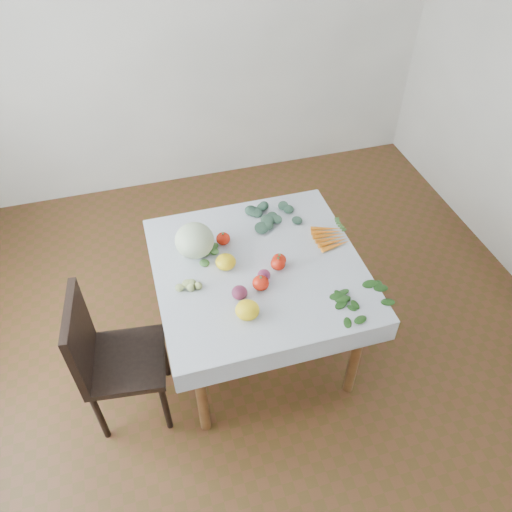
{
  "coord_description": "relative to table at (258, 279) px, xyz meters",
  "views": [
    {
      "loc": [
        -0.54,
        -1.83,
        2.7
      ],
      "look_at": [
        -0.01,
        0.02,
        0.82
      ],
      "focal_mm": 35.0,
      "sensor_mm": 36.0,
      "label": 1
    }
  ],
  "objects": [
    {
      "name": "cabbage",
      "position": [
        -0.31,
        0.19,
        0.2
      ],
      "size": [
        0.28,
        0.28,
        0.19
      ],
      "primitive_type": "ellipsoid",
      "rotation": [
        0.0,
        0.0,
        -0.34
      ],
      "color": "beige",
      "rests_on": "tablecloth"
    },
    {
      "name": "tomato_b",
      "position": [
        0.1,
        -0.04,
        0.14
      ],
      "size": [
        0.11,
        0.11,
        0.07
      ],
      "primitive_type": "ellipsoid",
      "rotation": [
        0.0,
        0.0,
        -0.43
      ],
      "color": "red",
      "rests_on": "tablecloth"
    },
    {
      "name": "tomatillo_cluster",
      "position": [
        -0.39,
        -0.06,
        0.12
      ],
      "size": [
        0.14,
        0.1,
        0.04
      ],
      "color": "#AAC270",
      "rests_on": "tablecloth"
    },
    {
      "name": "tomato_c",
      "position": [
        0.11,
        -0.02,
        0.14
      ],
      "size": [
        0.1,
        0.1,
        0.07
      ],
      "primitive_type": "ellipsoid",
      "rotation": [
        0.0,
        0.0,
        0.44
      ],
      "color": "red",
      "rests_on": "tablecloth"
    },
    {
      "name": "onion_b",
      "position": [
        -0.16,
        -0.19,
        0.14
      ],
      "size": [
        0.11,
        0.11,
        0.07
      ],
      "primitive_type": "ellipsoid",
      "rotation": [
        0.0,
        0.0,
        0.4
      ],
      "color": "#611B40",
      "rests_on": "tablecloth"
    },
    {
      "name": "chair",
      "position": [
        -0.87,
        -0.18,
        -0.13
      ],
      "size": [
        0.46,
        0.46,
        0.91
      ],
      "color": "black",
      "rests_on": "ground"
    },
    {
      "name": "dill_bunch",
      "position": [
        -0.31,
        0.16,
        0.11
      ],
      "size": [
        0.24,
        0.18,
        0.03
      ],
      "color": "#48843C",
      "rests_on": "tablecloth"
    },
    {
      "name": "onion_a",
      "position": [
        -0.0,
        -0.1,
        0.13
      ],
      "size": [
        0.09,
        0.09,
        0.06
      ],
      "primitive_type": "ellipsoid",
      "rotation": [
        0.0,
        0.0,
        -0.27
      ],
      "color": "#611B40",
      "rests_on": "tablecloth"
    },
    {
      "name": "kale_bunch",
      "position": [
        0.18,
        0.39,
        0.12
      ],
      "size": [
        0.32,
        0.28,
        0.04
      ],
      "color": "#365948",
      "rests_on": "tablecloth"
    },
    {
      "name": "tomato_d",
      "position": [
        -0.03,
        -0.16,
        0.14
      ],
      "size": [
        0.11,
        0.11,
        0.08
      ],
      "primitive_type": "ellipsoid",
      "rotation": [
        0.0,
        0.0,
        -0.33
      ],
      "color": "red",
      "rests_on": "tablecloth"
    },
    {
      "name": "heirloom_front",
      "position": [
        -0.15,
        -0.32,
        0.14
      ],
      "size": [
        0.15,
        0.15,
        0.09
      ],
      "primitive_type": "ellipsoid",
      "rotation": [
        0.0,
        0.0,
        0.24
      ],
      "color": "yellow",
      "rests_on": "tablecloth"
    },
    {
      "name": "ground",
      "position": [
        0.0,
        0.0,
        -0.65
      ],
      "size": [
        4.0,
        4.0,
        0.0
      ],
      "primitive_type": "plane",
      "color": "#57311B"
    },
    {
      "name": "table",
      "position": [
        0.0,
        0.0,
        0.0
      ],
      "size": [
        1.0,
        1.0,
        0.75
      ],
      "color": "brown",
      "rests_on": "ground"
    },
    {
      "name": "tomato_a",
      "position": [
        -0.14,
        0.23,
        0.14
      ],
      "size": [
        0.1,
        0.1,
        0.07
      ],
      "primitive_type": "ellipsoid",
      "rotation": [
        0.0,
        0.0,
        -0.24
      ],
      "color": "red",
      "rests_on": "tablecloth"
    },
    {
      "name": "basil_bunch",
      "position": [
        0.44,
        -0.39,
        0.11
      ],
      "size": [
        0.29,
        0.22,
        0.01
      ],
      "color": "#1E4C17",
      "rests_on": "tablecloth"
    },
    {
      "name": "carrot_bunch",
      "position": [
        0.46,
        0.1,
        0.12
      ],
      "size": [
        0.19,
        0.22,
        0.03
      ],
      "color": "orange",
      "rests_on": "tablecloth"
    },
    {
      "name": "back_wall",
      "position": [
        0.0,
        2.0,
        0.7
      ],
      "size": [
        4.0,
        0.04,
        2.7
      ],
      "primitive_type": "cube",
      "color": "white",
      "rests_on": "ground"
    },
    {
      "name": "tablecloth",
      "position": [
        0.0,
        0.0,
        0.1
      ],
      "size": [
        1.12,
        1.12,
        0.01
      ],
      "primitive_type": "cube",
      "color": "white",
      "rests_on": "table"
    },
    {
      "name": "heirloom_back",
      "position": [
        -0.17,
        0.04,
        0.14
      ],
      "size": [
        0.12,
        0.12,
        0.08
      ],
      "primitive_type": "ellipsoid",
      "rotation": [
        0.0,
        0.0,
        -0.11
      ],
      "color": "yellow",
      "rests_on": "tablecloth"
    }
  ]
}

